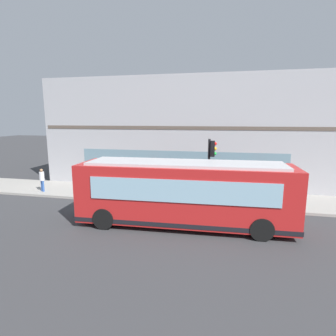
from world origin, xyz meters
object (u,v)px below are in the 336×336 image
city_bus_nearside (184,194)px  fire_hydrant (163,184)px  pedestrian_near_hydrant (42,179)px  pedestrian_walking_along_curb (217,183)px  traffic_light_near_corner (211,159)px  pedestrian_by_light_pole (232,188)px  pedestrian_near_building_entrance (280,188)px

city_bus_nearside → fire_hydrant: (5.83, 2.39, -1.04)m
fire_hydrant → pedestrian_near_hydrant: size_ratio=0.47×
pedestrian_near_hydrant → pedestrian_walking_along_curb: 11.70m
traffic_light_near_corner → fire_hydrant: traffic_light_near_corner is taller
fire_hydrant → pedestrian_near_hydrant: 8.28m
pedestrian_near_hydrant → city_bus_nearside: bearing=-108.5°
traffic_light_near_corner → pedestrian_near_hydrant: size_ratio=2.41×
pedestrian_by_light_pole → pedestrian_near_building_entrance: (0.10, -2.67, 0.14)m
fire_hydrant → pedestrian_by_light_pole: pedestrian_by_light_pole is taller
city_bus_nearside → traffic_light_near_corner: 3.64m
city_bus_nearside → pedestrian_by_light_pole: size_ratio=6.45×
pedestrian_walking_along_curb → pedestrian_near_hydrant: bearing=95.3°
fire_hydrant → pedestrian_near_building_entrance: size_ratio=0.41×
pedestrian_near_hydrant → pedestrian_by_light_pole: 12.56m
fire_hydrant → city_bus_nearside: bearing=-157.7°
fire_hydrant → pedestrian_near_hydrant: bearing=106.8°
pedestrian_near_building_entrance → pedestrian_by_light_pole: bearing=92.2°
pedestrian_near_building_entrance → fire_hydrant: bearing=72.9°
traffic_light_near_corner → pedestrian_walking_along_curb: traffic_light_near_corner is taller
city_bus_nearside → pedestrian_walking_along_curb: 4.74m
pedestrian_walking_along_curb → pedestrian_by_light_pole: pedestrian_walking_along_curb is taller
pedestrian_walking_along_curb → traffic_light_near_corner: bearing=166.2°
city_bus_nearside → traffic_light_near_corner: traffic_light_near_corner is taller
pedestrian_walking_along_curb → pedestrian_near_building_entrance: bearing=-104.8°
pedestrian_near_hydrant → pedestrian_by_light_pole: bearing=-89.9°
fire_hydrant → pedestrian_walking_along_curb: bearing=-109.3°
city_bus_nearside → pedestrian_near_building_entrance: size_ratio=5.67×
city_bus_nearside → pedestrian_near_hydrant: city_bus_nearside is taller
traffic_light_near_corner → pedestrian_walking_along_curb: (1.25, -0.31, -1.73)m
city_bus_nearside → pedestrian_near_building_entrance: 6.10m
fire_hydrant → pedestrian_near_hydrant: pedestrian_near_hydrant is taller
fire_hydrant → pedestrian_by_light_pole: (-2.36, -4.65, 0.53)m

